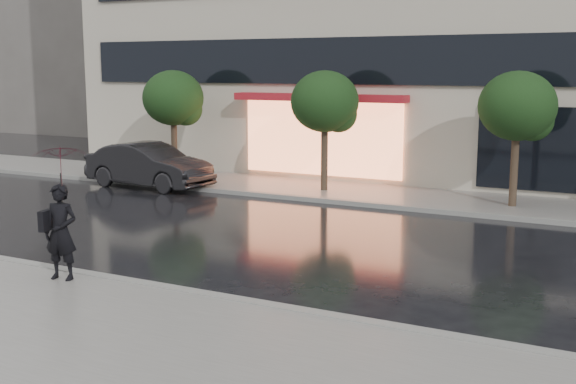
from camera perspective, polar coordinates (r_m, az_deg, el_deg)
The scene contains 11 objects.
ground at distance 13.68m, azimuth -3.39°, elevation -7.49°, with size 120.00×120.00×0.00m, color black.
sidewalk_near at distance 11.16m, azimuth -12.20°, elevation -11.43°, with size 60.00×4.50×0.12m, color slate.
sidewalk_far at distance 22.82m, azimuth 9.98°, elevation -0.47°, with size 60.00×3.50×0.12m, color slate.
curb_near at distance 12.85m, azimuth -5.72°, elevation -8.34°, with size 60.00×0.25×0.14m, color gray.
curb_far at distance 21.19m, azimuth 8.54°, elevation -1.18°, with size 60.00×0.25×0.14m, color gray.
bg_building_left at distance 50.94m, azimuth -15.73°, elevation 11.59°, with size 14.00×10.00×12.00m, color #59544F.
tree_far_west at distance 26.41m, azimuth -8.92°, elevation 7.19°, with size 2.20×2.20×3.99m.
tree_mid_west at distance 23.35m, azimuth 3.09°, elevation 6.97°, with size 2.20×2.20×3.99m.
tree_mid_east at distance 21.56m, azimuth 17.84°, elevation 6.29°, with size 2.20×2.20×3.99m.
parked_car at distance 25.16m, azimuth -10.94°, elevation 2.08°, with size 1.62×4.65×1.53m, color black.
pedestrian_with_umbrella at distance 13.99m, azimuth -17.55°, elevation -0.11°, with size 1.17×1.18×2.54m.
Camera 1 is at (6.76, -11.18, 4.05)m, focal length 45.00 mm.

